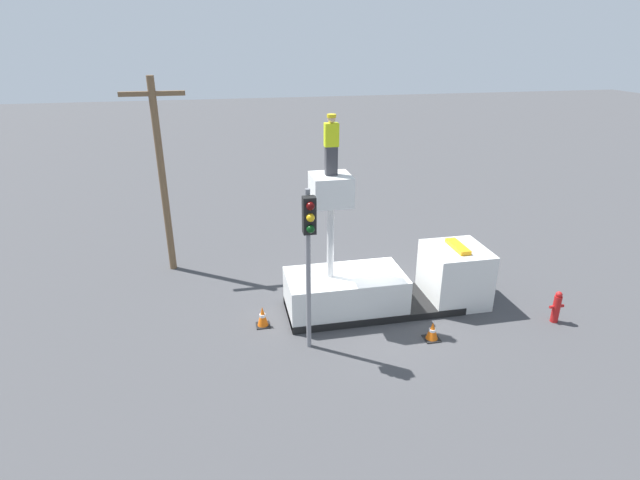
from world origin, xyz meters
TOP-DOWN VIEW (x-y plane):
  - ground_plane at (0.00, 0.00)m, footprint 120.00×120.00m
  - bucket_truck at (0.44, 0.00)m, footprint 6.69×2.08m
  - worker at (-1.46, 0.00)m, footprint 0.40×0.26m
  - traffic_light_pole at (-2.47, -1.84)m, footprint 0.34×0.57m
  - fire_hydrant at (5.42, -1.96)m, footprint 0.48×0.24m
  - traffic_cone_rear at (-3.69, -0.32)m, footprint 0.43×0.43m
  - traffic_cone_curbside at (1.20, -2.10)m, footprint 0.46×0.46m
  - utility_pole at (-6.71, 4.58)m, footprint 2.20×0.26m

SIDE VIEW (x-z plane):
  - ground_plane at x=0.00m, z-range 0.00..0.00m
  - traffic_cone_curbside at x=1.20m, z-range -0.02..0.56m
  - traffic_cone_rear at x=-3.69m, z-range -0.02..0.66m
  - fire_hydrant at x=5.42m, z-range -0.01..1.06m
  - bucket_truck at x=0.44m, z-range -1.42..3.25m
  - traffic_light_pole at x=-2.47m, z-range 1.01..5.80m
  - utility_pole at x=-6.71m, z-range 0.31..7.51m
  - worker at x=-1.46m, z-range 4.67..6.42m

